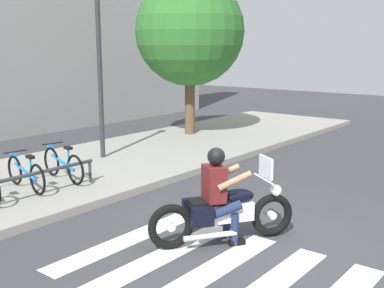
# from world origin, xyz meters

# --- Properties ---
(ground_plane) EXTENTS (48.00, 48.00, 0.00)m
(ground_plane) POSITION_xyz_m (0.00, 0.00, 0.00)
(ground_plane) COLOR #38383D
(sidewalk) EXTENTS (24.00, 4.40, 0.15)m
(sidewalk) POSITION_xyz_m (0.00, 5.30, 0.07)
(sidewalk) COLOR gray
(sidewalk) RESTS_ON ground
(crosswalk_stripe_2) EXTENTS (2.80, 0.40, 0.01)m
(crosswalk_stripe_2) POSITION_xyz_m (-1.13, 0.00, 0.00)
(crosswalk_stripe_2) COLOR white
(crosswalk_stripe_2) RESTS_ON ground
(crosswalk_stripe_3) EXTENTS (2.80, 0.40, 0.01)m
(crosswalk_stripe_3) POSITION_xyz_m (-1.13, 0.80, 0.00)
(crosswalk_stripe_3) COLOR white
(crosswalk_stripe_3) RESTS_ON ground
(crosswalk_stripe_4) EXTENTS (2.80, 0.40, 0.01)m
(crosswalk_stripe_4) POSITION_xyz_m (-1.13, 1.60, 0.00)
(crosswalk_stripe_4) COLOR white
(crosswalk_stripe_4) RESTS_ON ground
(motorcycle) EXTENTS (1.97, 1.37, 1.27)m
(motorcycle) POSITION_xyz_m (-0.24, 0.42, 0.47)
(motorcycle) COLOR black
(motorcycle) RESTS_ON ground
(rider) EXTENTS (0.77, 0.73, 1.46)m
(rider) POSITION_xyz_m (-0.30, 0.46, 0.84)
(rider) COLOR #591919
(rider) RESTS_ON ground
(bicycle_3) EXTENTS (0.48, 1.56, 0.72)m
(bicycle_3) POSITION_xyz_m (-0.82, 4.68, 0.48)
(bicycle_3) COLOR black
(bicycle_3) RESTS_ON sidewalk
(bicycle_4) EXTENTS (0.48, 1.59, 0.75)m
(bicycle_4) POSITION_xyz_m (0.05, 4.68, 0.49)
(bicycle_4) COLOR black
(bicycle_4) RESTS_ON sidewalk
(street_lamp) EXTENTS (0.28, 0.28, 4.45)m
(street_lamp) POSITION_xyz_m (2.00, 5.70, 2.69)
(street_lamp) COLOR #2D2D33
(street_lamp) RESTS_ON ground
(tree_near_rack) EXTENTS (3.37, 3.37, 5.05)m
(tree_near_rack) POSITION_xyz_m (6.00, 6.10, 3.35)
(tree_near_rack) COLOR brown
(tree_near_rack) RESTS_ON ground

